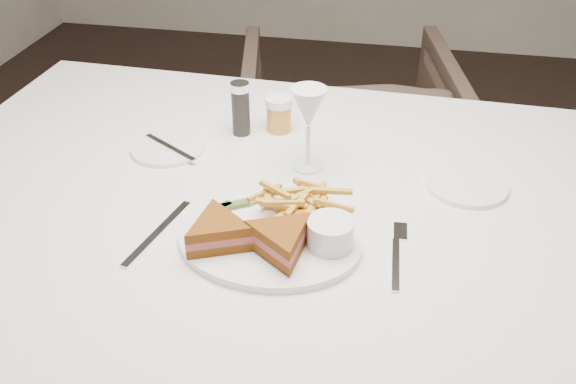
{
  "coord_description": "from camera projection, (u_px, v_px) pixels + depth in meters",
  "views": [
    {
      "loc": [
        -0.21,
        -1.33,
        1.45
      ],
      "look_at": [
        -0.4,
        -0.38,
        0.8
      ],
      "focal_mm": 40.0,
      "sensor_mm": 36.0,
      "label": 1
    }
  ],
  "objects": [
    {
      "name": "table_setting",
      "position": [
        282.0,
        195.0,
        1.17
      ],
      "size": [
        0.79,
        0.62,
        0.18
      ],
      "color": "white",
      "rests_on": "table"
    },
    {
      "name": "table",
      "position": [
        292.0,
        337.0,
        1.44
      ],
      "size": [
        1.61,
        1.11,
        0.75
      ],
      "primitive_type": "cube",
      "rotation": [
        0.0,
        0.0,
        -0.03
      ],
      "color": "silver",
      "rests_on": "ground"
    },
    {
      "name": "ground",
      "position": [
        448.0,
        364.0,
        1.85
      ],
      "size": [
        5.0,
        5.0,
        0.0
      ],
      "primitive_type": "plane",
      "color": "black",
      "rests_on": "ground"
    },
    {
      "name": "chair_far",
      "position": [
        346.0,
        135.0,
        2.24
      ],
      "size": [
        0.82,
        0.79,
        0.73
      ],
      "primitive_type": "imported",
      "rotation": [
        0.0,
        0.0,
        3.35
      ],
      "color": "#433329",
      "rests_on": "ground"
    }
  ]
}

